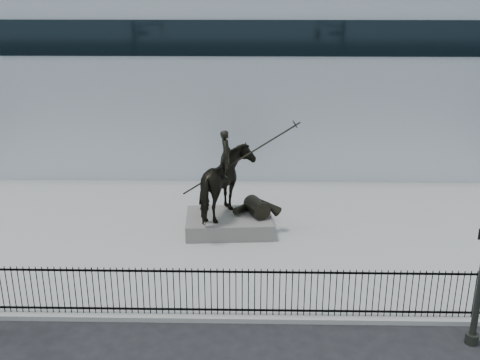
{
  "coord_description": "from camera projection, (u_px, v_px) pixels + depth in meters",
  "views": [
    {
      "loc": [
        0.93,
        -12.96,
        9.31
      ],
      "look_at": [
        0.54,
        6.0,
        2.66
      ],
      "focal_mm": 42.0,
      "sensor_mm": 36.0,
      "label": 1
    }
  ],
  "objects": [
    {
      "name": "equestrian_statue",
      "position": [
        230.0,
        184.0,
        21.41
      ],
      "size": [
        4.24,
        2.77,
        3.6
      ],
      "rotation": [
        0.0,
        0.0,
        0.07
      ],
      "color": "black",
      "rests_on": "statue_plinth"
    },
    {
      "name": "ground",
      "position": [
        216.0,
        344.0,
        15.32
      ],
      "size": [
        120.0,
        120.0,
        0.0
      ],
      "primitive_type": "plane",
      "color": "black",
      "rests_on": "ground"
    },
    {
      "name": "statue_plinth",
      "position": [
        229.0,
        223.0,
        21.94
      ],
      "size": [
        3.46,
        2.5,
        0.62
      ],
      "primitive_type": "cube",
      "rotation": [
        0.0,
        0.0,
        0.07
      ],
      "color": "#5A5753",
      "rests_on": "plaza"
    },
    {
      "name": "plaza",
      "position": [
        227.0,
        234.0,
        21.9
      ],
      "size": [
        30.0,
        12.0,
        0.15
      ],
      "primitive_type": "cube",
      "color": "gray",
      "rests_on": "ground"
    },
    {
      "name": "building",
      "position": [
        236.0,
        71.0,
        32.71
      ],
      "size": [
        44.0,
        14.0,
        9.0
      ],
      "primitive_type": "cube",
      "color": "silver",
      "rests_on": "ground"
    },
    {
      "name": "picket_fence",
      "position": [
        218.0,
        292.0,
        16.2
      ],
      "size": [
        22.1,
        0.1,
        1.5
      ],
      "color": "black",
      "rests_on": "plaza"
    }
  ]
}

